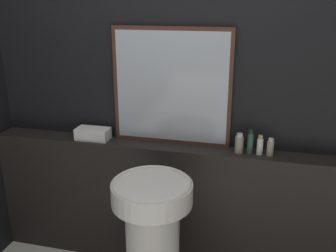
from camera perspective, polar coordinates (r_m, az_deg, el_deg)
wall_back at (r=2.54m, az=-0.78°, el=5.20°), size 8.00×0.06×2.50m
vanity_counter at (r=2.73m, az=-1.36°, el=-11.84°), size 2.39×0.18×0.91m
pedestal_sink at (r=2.30m, az=-2.35°, el=-16.78°), size 0.46×0.46×0.88m
mirror at (r=2.46m, az=0.51°, el=5.93°), size 0.79×0.03×0.77m
towel_stack at (r=2.67m, az=-11.35°, el=-1.16°), size 0.23×0.12×0.08m
shampoo_bottle at (r=2.43m, az=10.80°, el=-2.68°), size 0.05×0.05×0.13m
conditioner_bottle at (r=2.42m, az=12.43°, el=-2.46°), size 0.04×0.04×0.16m
lotion_bottle at (r=2.43m, az=13.83°, el=-2.93°), size 0.04×0.04×0.13m
body_wash_bottle at (r=2.43m, az=15.32°, el=-3.19°), size 0.04×0.04×0.11m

